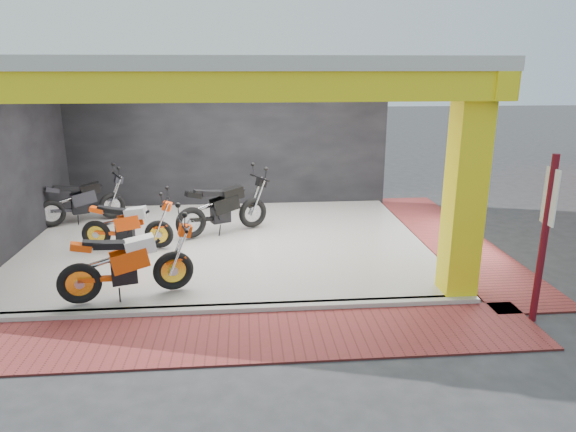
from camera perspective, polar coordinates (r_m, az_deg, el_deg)
The scene contains 16 objects.
ground at distance 8.84m, azimuth -7.23°, elevation -7.60°, with size 80.00×80.00×0.00m, color #2D2D30.
showroom_floor at distance 10.68m, azimuth -6.87°, elevation -3.03°, with size 8.00×6.00×0.10m, color silver.
showroom_ceiling at distance 10.09m, azimuth -7.57°, elevation 16.37°, with size 8.40×6.40×0.20m, color beige.
back_wall at distance 13.31m, azimuth -6.72°, elevation 8.34°, with size 8.20×0.20×3.50m, color black.
left_wall at distance 11.19m, azimuth -28.73°, elevation 4.97°, with size 0.20×6.20×3.50m, color black.
corner_column at distance 8.26m, azimuth 19.09°, elevation 2.72°, with size 0.50×0.50×3.50m, color yellow.
header_beam_front at distance 7.10m, azimuth -8.49°, elevation 14.02°, with size 8.40×0.30×0.40m, color yellow.
header_beam_right at distance 10.71m, azimuth 15.14°, elevation 14.34°, with size 0.30×6.40×0.40m, color yellow.
floor_kerb at distance 7.90m, azimuth -7.51°, elevation -10.25°, with size 8.00×0.20×0.10m, color silver.
paver_front at distance 7.22m, azimuth -7.75°, elevation -13.26°, with size 9.00×1.40×0.03m, color maroon.
paver_right at distance 11.55m, azimuth 17.68°, elevation -2.39°, with size 1.40×7.00×0.03m, color maroon.
signpost at distance 7.95m, azimuth 26.64°, elevation -1.70°, with size 0.10×0.34×2.44m.
moto_hero at distance 8.28m, azimuth -12.74°, elevation -3.94°, with size 2.15×0.79×1.31m, color #DA4209, non-canonical shape.
moto_row_a at distance 10.28m, azimuth -14.24°, elevation -0.52°, with size 1.89×0.70×1.16m, color #F9450A, non-canonical shape.
moto_row_b at distance 11.26m, azimuth -3.97°, elevation 1.93°, with size 2.22×0.82×1.36m, color black, non-canonical shape.
moto_row_d at distance 12.66m, azimuth -19.08°, elevation 2.38°, with size 2.02×0.75×1.23m, color black, non-canonical shape.
Camera 1 is at (0.41, -8.08, 3.55)m, focal length 32.00 mm.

